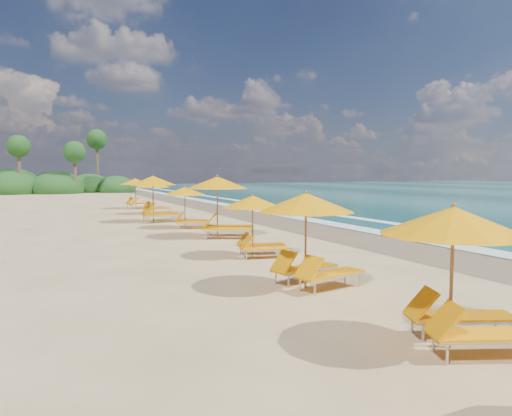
% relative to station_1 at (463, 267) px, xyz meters
% --- Properties ---
extents(ground, '(160.00, 160.00, 0.00)m').
position_rel_station_1_xyz_m(ground, '(2.29, 12.52, -1.26)').
color(ground, '#D2B47B').
rests_on(ground, ground).
extents(wet_sand, '(4.00, 160.00, 0.01)m').
position_rel_station_1_xyz_m(wet_sand, '(6.29, 12.52, -1.26)').
color(wet_sand, '#7E664B').
rests_on(wet_sand, ground).
extents(surf_foam, '(4.00, 160.00, 0.01)m').
position_rel_station_1_xyz_m(surf_foam, '(8.99, 12.52, -1.23)').
color(surf_foam, white).
rests_on(surf_foam, ground).
extents(station_1, '(2.92, 2.88, 2.25)m').
position_rel_station_1_xyz_m(station_1, '(0.00, 0.00, 0.00)').
color(station_1, olive).
rests_on(station_1, ground).
extents(station_2, '(2.77, 2.66, 2.28)m').
position_rel_station_1_xyz_m(station_2, '(-0.09, 4.28, 0.02)').
color(station_2, olive).
rests_on(station_2, ground).
extents(station_3, '(2.47, 2.39, 2.00)m').
position_rel_station_1_xyz_m(station_3, '(0.46, 8.44, -0.14)').
color(station_3, olive).
rests_on(station_3, ground).
extents(station_4, '(3.38, 3.37, 2.57)m').
position_rel_station_1_xyz_m(station_4, '(1.01, 13.07, 0.18)').
color(station_4, olive).
rests_on(station_4, ground).
extents(station_5, '(2.55, 2.49, 2.02)m').
position_rel_station_1_xyz_m(station_5, '(0.66, 16.73, -0.13)').
color(station_5, olive).
rests_on(station_5, ground).
extents(station_6, '(2.71, 2.49, 2.53)m').
position_rel_station_1_xyz_m(station_6, '(-0.08, 20.07, 0.16)').
color(station_6, olive).
rests_on(station_6, ground).
extents(station_7, '(2.57, 2.45, 2.17)m').
position_rel_station_1_xyz_m(station_7, '(0.91, 24.76, -0.05)').
color(station_7, olive).
rests_on(station_7, ground).
extents(station_8, '(2.77, 2.67, 2.24)m').
position_rel_station_1_xyz_m(station_8, '(0.73, 29.63, -0.01)').
color(station_8, olive).
rests_on(station_8, ground).
extents(treeline, '(25.80, 8.80, 9.74)m').
position_rel_station_1_xyz_m(treeline, '(-7.65, 58.03, -0.26)').
color(treeline, '#163D14').
rests_on(treeline, ground).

